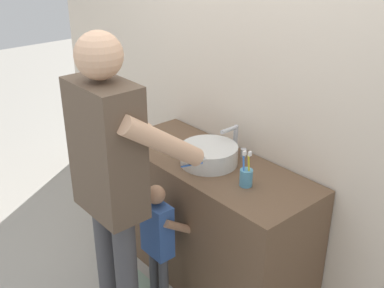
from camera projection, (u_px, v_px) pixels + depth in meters
back_wall at (253, 67)px, 2.76m from camera, size 4.40×0.08×2.70m
vanity_cabinet at (210, 221)px, 2.97m from camera, size 1.34×0.54×0.83m
sink_basin at (209, 154)px, 2.76m from camera, size 0.34×0.34×0.11m
faucet at (234, 141)px, 2.87m from camera, size 0.18×0.14×0.18m
toothbrush_cup at (246, 177)px, 2.52m from camera, size 0.07×0.07×0.21m
child_toddler at (159, 236)px, 2.70m from camera, size 0.25×0.25×0.82m
adult_parent at (111, 168)px, 2.33m from camera, size 0.52×0.55×1.69m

